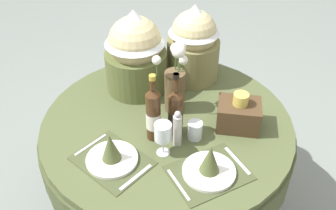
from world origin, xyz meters
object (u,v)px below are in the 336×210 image
Objects in this scene: tumbler_near_right at (195,130)px; woven_basket_side_right at (239,114)px; wine_bottle_left at (153,114)px; wine_bottle_right at (175,112)px; wine_glass_right at (163,133)px; gift_tub_back_centre at (194,41)px; place_setting_left at (111,154)px; flower_vase at (175,82)px; dining_table at (167,141)px; pepper_mill at (177,129)px; place_setting_right at (209,166)px; gift_tub_back_left at (135,49)px.

woven_basket_side_right is at bearing 30.31° from tumbler_near_right.
tumbler_near_right is (0.20, 0.03, -0.10)m from wine_bottle_left.
wine_bottle_right reaches higher than wine_glass_right.
woven_basket_side_right is (0.28, -0.42, -0.17)m from gift_tub_back_centre.
flower_vase is (0.23, 0.43, 0.13)m from place_setting_left.
pepper_mill reaches higher than dining_table.
woven_basket_side_right reaches higher than tumbler_near_right.
place_setting_right is 2.02× the size of woven_basket_side_right.
wine_bottle_right is 0.09m from pepper_mill.
pepper_mill is at bearing -90.99° from gift_tub_back_centre.
dining_table is 0.45m from place_setting_right.
tumbler_near_right is at bearing -149.69° from woven_basket_side_right.
wine_glass_right reaches higher than dining_table.
flower_vase is 0.31m from gift_tub_back_left.
wine_glass_right is (-0.22, 0.10, 0.08)m from place_setting_right.
wine_bottle_left reaches higher than tumbler_near_right.
dining_table is 14.48× the size of tumbler_near_right.
flower_vase reaches higher than pepper_mill.
gift_tub_back_centre is at bearing 89.01° from pepper_mill.
flower_vase is 1.15× the size of wine_bottle_left.
wine_glass_right reaches higher than tumbler_near_right.
wine_bottle_right reaches higher than place_setting_left.
place_setting_right is 0.24m from pepper_mill.
wine_glass_right is at bearing -91.35° from flower_vase.
wine_glass_right is at bearing -85.65° from dining_table.
wine_bottle_left is at bearing 145.29° from place_setting_right.
woven_basket_side_right is (0.21, 0.12, 0.03)m from tumbler_near_right.
gift_tub_back_centre is at bearing 123.56° from woven_basket_side_right.
gift_tub_back_left is (-0.24, 0.17, 0.07)m from flower_vase.
place_setting_right is 2.44× the size of wine_glass_right.
pepper_mill is (-0.17, 0.17, 0.05)m from place_setting_right.
gift_tub_back_centre reaches higher than dining_table.
place_setting_right reaches higher than tumbler_near_right.
place_setting_right is at bearing -23.10° from wine_glass_right.
pepper_mill is at bearing -65.26° from dining_table.
tumbler_near_right is at bearing 37.01° from pepper_mill.
place_setting_left is (-0.21, -0.32, 0.19)m from dining_table.
gift_tub_back_centre is at bearing 101.54° from place_setting_right.
gift_tub_back_centre is at bearing 79.74° from flower_vase.
woven_basket_side_right reaches higher than place_setting_left.
place_setting_left is at bearing -137.03° from wine_bottle_right.
wine_bottle_left is 0.11m from wine_bottle_right.
wine_bottle_left is at bearing 49.98° from place_setting_left.
gift_tub_back_centre is (0.01, 0.60, 0.15)m from pepper_mill.
wine_glass_right is at bearing -103.34° from wine_bottle_right.
wine_bottle_left is 0.12m from wine_glass_right.
gift_tub_back_left reaches higher than place_setting_left.
wine_bottle_left reaches higher than dining_table.
wine_bottle_right is at bearing -52.69° from gift_tub_back_left.
wine_bottle_right is 0.13m from tumbler_near_right.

